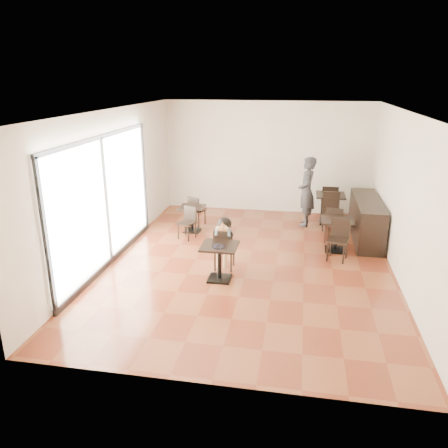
% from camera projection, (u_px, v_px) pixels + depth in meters
% --- Properties ---
extents(floor, '(6.00, 8.00, 0.01)m').
position_uv_depth(floor, '(249.00, 263.00, 9.45)').
color(floor, brown).
rests_on(floor, ground).
extents(ceiling, '(6.00, 8.00, 0.01)m').
position_uv_depth(ceiling, '(252.00, 111.00, 8.43)').
color(ceiling, silver).
rests_on(ceiling, floor).
extents(wall_back, '(6.00, 0.01, 3.20)m').
position_uv_depth(wall_back, '(267.00, 158.00, 12.67)').
color(wall_back, white).
rests_on(wall_back, floor).
extents(wall_front, '(6.00, 0.01, 3.20)m').
position_uv_depth(wall_front, '(210.00, 274.00, 5.21)').
color(wall_front, white).
rests_on(wall_front, floor).
extents(wall_left, '(0.01, 8.00, 3.20)m').
position_uv_depth(wall_left, '(113.00, 185.00, 9.44)').
color(wall_left, white).
rests_on(wall_left, floor).
extents(wall_right, '(0.01, 8.00, 3.20)m').
position_uv_depth(wall_right, '(404.00, 198.00, 8.44)').
color(wall_right, white).
rests_on(wall_right, floor).
extents(storefront_window, '(0.04, 4.50, 2.60)m').
position_uv_depth(storefront_window, '(105.00, 200.00, 9.03)').
color(storefront_window, white).
rests_on(storefront_window, floor).
extents(child_table, '(0.70, 0.70, 0.73)m').
position_uv_depth(child_table, '(220.00, 262.00, 8.57)').
color(child_table, black).
rests_on(child_table, floor).
extents(child_chair, '(0.40, 0.40, 0.88)m').
position_uv_depth(child_chair, '(224.00, 249.00, 9.06)').
color(child_chair, black).
rests_on(child_chair, floor).
extents(child, '(0.40, 0.56, 1.11)m').
position_uv_depth(child, '(224.00, 244.00, 9.02)').
color(child, slate).
rests_on(child, child_chair).
extents(plate, '(0.25, 0.25, 0.01)m').
position_uv_depth(plate, '(218.00, 247.00, 8.36)').
color(plate, black).
rests_on(plate, child_table).
extents(pizza_slice, '(0.26, 0.20, 0.06)m').
position_uv_depth(pizza_slice, '(223.00, 228.00, 8.71)').
color(pizza_slice, tan).
rests_on(pizza_slice, child).
extents(adult_patron, '(0.45, 0.68, 1.86)m').
position_uv_depth(adult_patron, '(307.00, 192.00, 11.59)').
color(adult_patron, '#343439').
rests_on(adult_patron, floor).
extents(cafe_table_mid, '(0.88, 0.88, 0.76)m').
position_uv_depth(cafe_table_mid, '(336.00, 235.00, 10.01)').
color(cafe_table_mid, black).
rests_on(cafe_table_mid, floor).
extents(cafe_table_left, '(0.81, 0.81, 0.66)m').
position_uv_depth(cafe_table_left, '(192.00, 219.00, 11.30)').
color(cafe_table_left, black).
rests_on(cafe_table_left, floor).
extents(cafe_table_back, '(0.77, 0.77, 0.81)m').
position_uv_depth(cafe_table_back, '(329.00, 209.00, 11.92)').
color(cafe_table_back, black).
rests_on(cafe_table_back, floor).
extents(chair_mid_a, '(0.50, 0.50, 0.91)m').
position_uv_depth(chair_mid_a, '(335.00, 224.00, 10.50)').
color(chair_mid_a, black).
rests_on(chair_mid_a, floor).
extents(chair_mid_b, '(0.50, 0.50, 0.91)m').
position_uv_depth(chair_mid_b, '(338.00, 240.00, 9.48)').
color(chair_mid_b, black).
rests_on(chair_mid_b, floor).
extents(chair_left_a, '(0.47, 0.47, 0.80)m').
position_uv_depth(chair_left_a, '(197.00, 210.00, 11.79)').
color(chair_left_a, black).
rests_on(chair_left_a, floor).
extents(chair_left_b, '(0.47, 0.47, 0.80)m').
position_uv_depth(chair_left_b, '(187.00, 223.00, 10.76)').
color(chair_left_b, black).
rests_on(chair_left_b, floor).
extents(chair_back_a, '(0.44, 0.44, 0.98)m').
position_uv_depth(chair_back_a, '(329.00, 202.00, 12.25)').
color(chair_back_a, black).
rests_on(chair_back_a, floor).
extents(chair_back_b, '(0.44, 0.44, 0.98)m').
position_uv_depth(chair_back_b, '(331.00, 212.00, 11.39)').
color(chair_back_b, black).
rests_on(chair_back_b, floor).
extents(service_counter, '(0.60, 2.40, 1.00)m').
position_uv_depth(service_counter, '(366.00, 220.00, 10.71)').
color(service_counter, black).
rests_on(service_counter, floor).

